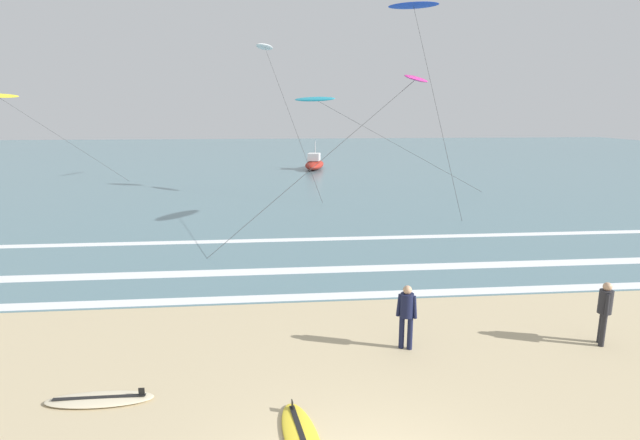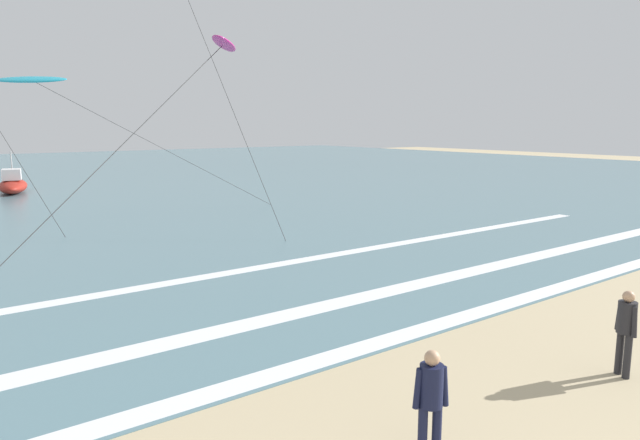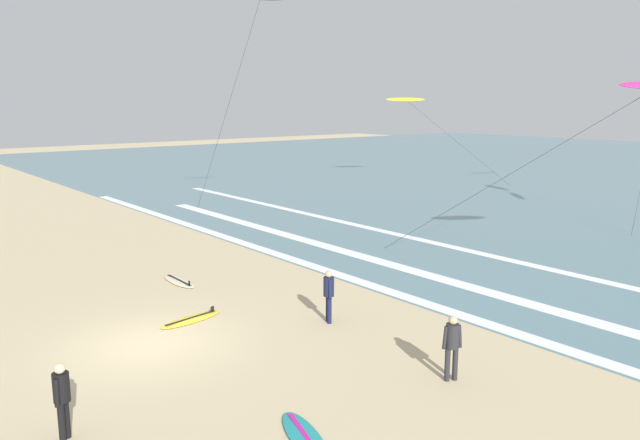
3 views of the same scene
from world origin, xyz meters
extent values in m
cube|color=white|center=(1.51, 8.44, 0.01)|extent=(57.50, 0.57, 0.01)
cube|color=white|center=(0.99, 11.05, 0.01)|extent=(43.29, 0.73, 0.01)
cube|color=white|center=(-1.96, 15.41, 0.01)|extent=(49.98, 0.56, 0.01)
cylinder|color=#232328|center=(6.59, 4.73, 0.41)|extent=(0.13, 0.13, 0.82)
cylinder|color=#232328|center=(6.51, 4.55, 0.41)|extent=(0.13, 0.13, 0.82)
cylinder|color=#232328|center=(6.55, 4.64, 1.11)|extent=(0.32, 0.32, 0.58)
cylinder|color=#232328|center=(6.63, 4.81, 1.08)|extent=(0.14, 0.16, 0.56)
cylinder|color=#232328|center=(6.47, 4.47, 1.08)|extent=(0.14, 0.16, 0.56)
sphere|color=tan|center=(6.55, 4.64, 1.49)|extent=(0.21, 0.21, 0.21)
cylinder|color=#141938|center=(1.80, 4.83, 0.41)|extent=(0.13, 0.13, 0.82)
cylinder|color=#141938|center=(1.62, 4.92, 0.41)|extent=(0.13, 0.13, 0.82)
cylinder|color=#141938|center=(1.71, 4.88, 1.11)|extent=(0.32, 0.32, 0.58)
cylinder|color=#141938|center=(1.88, 4.80, 1.08)|extent=(0.16, 0.14, 0.56)
cylinder|color=#141938|center=(1.54, 4.96, 1.08)|extent=(0.16, 0.14, 0.56)
sphere|color=tan|center=(1.71, 4.88, 1.49)|extent=(0.21, 0.21, 0.21)
ellipsoid|color=#CC2384|center=(5.29, 17.31, 7.07)|extent=(2.33, 3.14, 0.43)
cylinder|color=#333333|center=(0.62, 15.09, 3.54)|extent=(9.35, 4.47, 7.09)
ellipsoid|color=#23A8C6|center=(1.39, 27.48, 6.38)|extent=(2.95, 2.65, 0.43)
cylinder|color=#333333|center=(7.34, 27.49, 3.19)|extent=(11.92, 0.03, 6.39)
cylinder|color=#333333|center=(7.98, 22.59, 6.05)|extent=(0.78, 8.28, 12.12)
ellipsoid|color=maroon|center=(2.64, 42.58, 0.45)|extent=(2.70, 5.43, 0.90)
cube|color=silver|center=(2.56, 42.19, 1.25)|extent=(1.38, 1.69, 0.70)
cylinder|color=#B2B2B2|center=(2.76, 43.17, 1.80)|extent=(0.08, 0.08, 1.80)
camera|label=1|loc=(-1.38, -5.92, 5.62)|focal=27.82mm
camera|label=2|loc=(-3.74, 0.05, 4.53)|focal=32.26mm
camera|label=3|loc=(15.30, -6.36, 6.51)|focal=34.75mm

